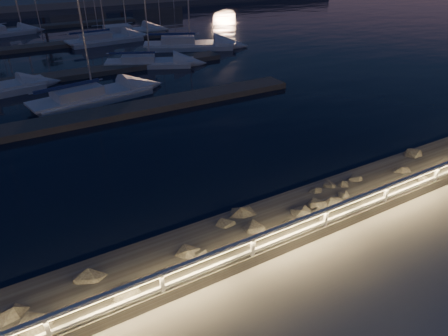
{
  "coord_description": "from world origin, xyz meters",
  "views": [
    {
      "loc": [
        -7.55,
        -7.83,
        8.84
      ],
      "look_at": [
        -0.71,
        4.0,
        1.16
      ],
      "focal_mm": 32.0,
      "sensor_mm": 36.0,
      "label": 1
    }
  ],
  "objects_px": {
    "guard_rail": "(302,225)",
    "sailboat_l": "(125,31)",
    "sailboat_h": "(148,62)",
    "sailboat_c": "(90,95)",
    "sailboat_g": "(187,44)",
    "sailboat_k": "(104,39)",
    "sailboat_n": "(0,32)"
  },
  "relations": [
    {
      "from": "guard_rail",
      "to": "sailboat_l",
      "type": "relative_size",
      "value": 3.11
    },
    {
      "from": "sailboat_h",
      "to": "sailboat_l",
      "type": "xyz_separation_m",
      "value": [
        2.7,
        14.85,
        0.02
      ]
    },
    {
      "from": "sailboat_h",
      "to": "guard_rail",
      "type": "bearing_deg",
      "value": -74.91
    },
    {
      "from": "sailboat_c",
      "to": "sailboat_l",
      "type": "height_order",
      "value": "sailboat_c"
    },
    {
      "from": "sailboat_g",
      "to": "sailboat_l",
      "type": "bearing_deg",
      "value": 131.37
    },
    {
      "from": "sailboat_l",
      "to": "sailboat_c",
      "type": "bearing_deg",
      "value": -113.04
    },
    {
      "from": "sailboat_k",
      "to": "sailboat_l",
      "type": "height_order",
      "value": "sailboat_k"
    },
    {
      "from": "sailboat_g",
      "to": "guard_rail",
      "type": "bearing_deg",
      "value": -84.58
    },
    {
      "from": "guard_rail",
      "to": "sailboat_n",
      "type": "height_order",
      "value": "sailboat_n"
    },
    {
      "from": "sailboat_g",
      "to": "sailboat_n",
      "type": "relative_size",
      "value": 1.2
    },
    {
      "from": "sailboat_k",
      "to": "sailboat_g",
      "type": "bearing_deg",
      "value": -51.12
    },
    {
      "from": "sailboat_h",
      "to": "sailboat_l",
      "type": "relative_size",
      "value": 0.91
    },
    {
      "from": "guard_rail",
      "to": "sailboat_l",
      "type": "xyz_separation_m",
      "value": [
        7.03,
        40.93,
        -0.96
      ]
    },
    {
      "from": "sailboat_c",
      "to": "sailboat_l",
      "type": "distance_m",
      "value": 23.51
    },
    {
      "from": "sailboat_h",
      "to": "sailboat_g",
      "type": "bearing_deg",
      "value": 60.79
    },
    {
      "from": "sailboat_h",
      "to": "sailboat_n",
      "type": "relative_size",
      "value": 0.99
    },
    {
      "from": "sailboat_k",
      "to": "sailboat_n",
      "type": "height_order",
      "value": "sailboat_k"
    },
    {
      "from": "guard_rail",
      "to": "sailboat_h",
      "type": "bearing_deg",
      "value": 80.57
    },
    {
      "from": "sailboat_l",
      "to": "sailboat_k",
      "type": "bearing_deg",
      "value": -134.02
    },
    {
      "from": "sailboat_c",
      "to": "sailboat_k",
      "type": "height_order",
      "value": "sailboat_c"
    },
    {
      "from": "sailboat_g",
      "to": "sailboat_h",
      "type": "xyz_separation_m",
      "value": [
        -5.96,
        -4.37,
        -0.08
      ]
    },
    {
      "from": "sailboat_c",
      "to": "sailboat_n",
      "type": "bearing_deg",
      "value": 86.82
    },
    {
      "from": "sailboat_g",
      "to": "sailboat_k",
      "type": "xyz_separation_m",
      "value": [
        -6.75,
        6.91,
        -0.03
      ]
    },
    {
      "from": "guard_rail",
      "to": "sailboat_h",
      "type": "xyz_separation_m",
      "value": [
        4.33,
        26.08,
        -0.98
      ]
    },
    {
      "from": "sailboat_c",
      "to": "sailboat_g",
      "type": "distance_m",
      "value": 16.79
    },
    {
      "from": "guard_rail",
      "to": "sailboat_l",
      "type": "distance_m",
      "value": 41.54
    },
    {
      "from": "sailboat_h",
      "to": "sailboat_k",
      "type": "height_order",
      "value": "sailboat_k"
    },
    {
      "from": "guard_rail",
      "to": "sailboat_g",
      "type": "bearing_deg",
      "value": 71.33
    },
    {
      "from": "sailboat_g",
      "to": "sailboat_k",
      "type": "relative_size",
      "value": 1.11
    },
    {
      "from": "sailboat_g",
      "to": "sailboat_l",
      "type": "xyz_separation_m",
      "value": [
        -3.26,
        10.48,
        -0.05
      ]
    },
    {
      "from": "sailboat_h",
      "to": "sailboat_k",
      "type": "bearing_deg",
      "value": 118.56
    },
    {
      "from": "guard_rail",
      "to": "sailboat_h",
      "type": "relative_size",
      "value": 3.4
    }
  ]
}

